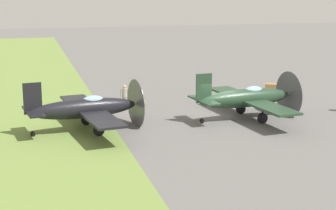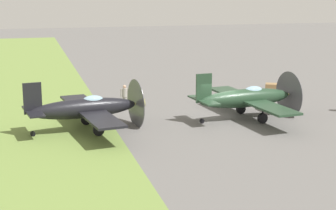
# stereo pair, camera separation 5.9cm
# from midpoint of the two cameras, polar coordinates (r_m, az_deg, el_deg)

# --- Properties ---
(ground_plane) EXTENTS (160.00, 160.00, 0.00)m
(ground_plane) POSITION_cam_midpoint_polar(r_m,az_deg,el_deg) (34.65, 5.14, -1.62)
(ground_plane) COLOR #605E5B
(grass_verge) EXTENTS (120.00, 11.00, 0.01)m
(grass_verge) POSITION_cam_midpoint_polar(r_m,az_deg,el_deg) (32.60, -15.38, -2.94)
(grass_verge) COLOR olive
(grass_verge) RESTS_ON ground
(airplane_lead) EXTENTS (9.31, 7.39, 3.30)m
(airplane_lead) POSITION_cam_midpoint_polar(r_m,az_deg,el_deg) (34.97, 8.37, 0.75)
(airplane_lead) COLOR #233D28
(airplane_lead) RESTS_ON ground
(airplane_wingman) EXTENTS (9.23, 7.34, 3.27)m
(airplane_wingman) POSITION_cam_midpoint_polar(r_m,az_deg,el_deg) (32.12, -8.73, -0.35)
(airplane_wingman) COLOR black
(airplane_wingman) RESTS_ON ground
(ground_crew_mechanic) EXTENTS (0.38, 0.60, 1.73)m
(ground_crew_mechanic) POSITION_cam_midpoint_polar(r_m,az_deg,el_deg) (37.49, -4.68, 0.90)
(ground_crew_mechanic) COLOR #9E998E
(ground_crew_mechanic) RESTS_ON ground
(supply_crate) EXTENTS (1.22, 1.22, 0.64)m
(supply_crate) POSITION_cam_midpoint_polar(r_m,az_deg,el_deg) (44.68, 10.82, 1.85)
(supply_crate) COLOR olive
(supply_crate) RESTS_ON ground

